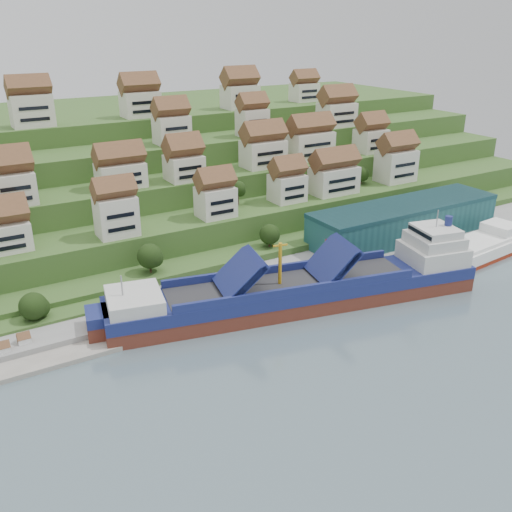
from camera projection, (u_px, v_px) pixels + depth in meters
ground at (286, 309)px, 128.91m from camera, size 300.00×300.00×0.00m
quay at (318, 264)px, 149.86m from camera, size 180.00×14.00×2.20m
pebble_beach at (4, 354)px, 110.77m from camera, size 45.00×20.00×1.00m
hillside at (129, 168)px, 206.95m from camera, size 260.00×128.00×31.00m
hillside_village at (187, 154)px, 168.72m from camera, size 153.37×63.81×29.42m
hillside_trees at (161, 195)px, 153.37m from camera, size 144.34×60.97×31.48m
warehouse at (404, 220)px, 164.26m from camera, size 60.00×15.00×10.00m
flagpole at (325, 251)px, 142.78m from camera, size 1.28×0.16×8.00m
cargo_ship at (307, 290)px, 129.86m from camera, size 86.92×30.91×19.18m
second_ship at (485, 246)px, 158.01m from camera, size 30.19×13.75×8.48m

